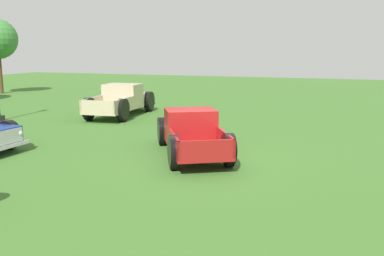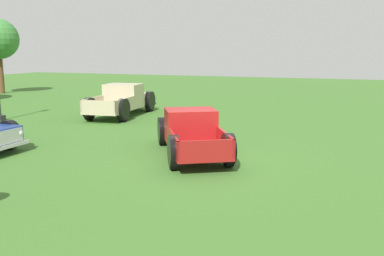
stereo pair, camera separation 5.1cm
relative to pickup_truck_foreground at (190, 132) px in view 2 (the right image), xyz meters
name	(u,v)px [view 2 (the right image)]	position (x,y,z in m)	size (l,w,h in m)	color
ground_plane	(204,160)	(-0.76, -0.75, -0.70)	(80.00, 80.00, 0.00)	#3D6B28
pickup_truck_foreground	(190,132)	(0.00, 0.00, 0.00)	(5.02, 3.87, 1.47)	maroon
pickup_truck_behind_left	(124,100)	(6.61, 6.17, 0.07)	(5.47, 2.48, 1.63)	#C6B793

